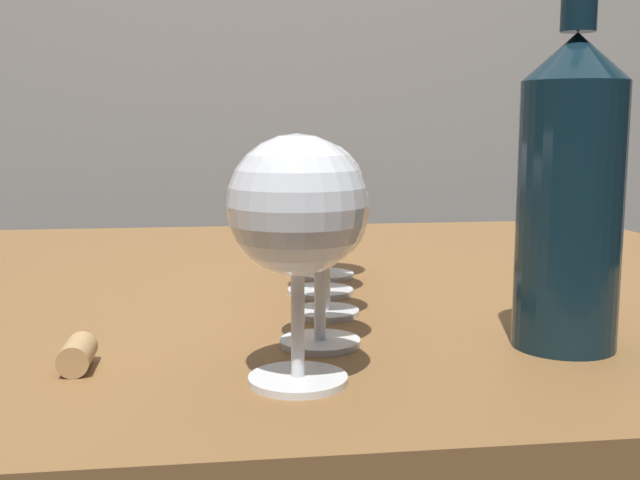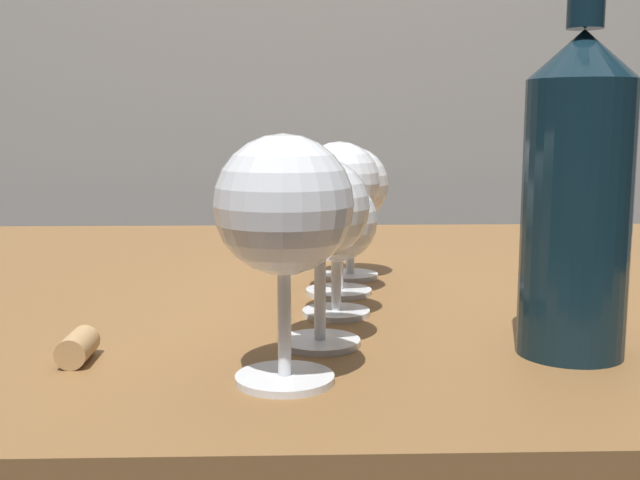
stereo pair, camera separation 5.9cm
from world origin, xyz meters
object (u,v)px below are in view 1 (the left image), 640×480
object	(u,v)px
cork	(77,354)
wine_glass_cabernet	(297,211)
wine_glass_amber	(326,186)
wine_glass_pinot	(320,214)
wine_glass_white	(325,223)
wine_glass_merlot	(320,186)
wine_bottle	(570,187)

from	to	relation	value
cork	wine_glass_cabernet	bearing A→B (deg)	-18.02
wine_glass_amber	cork	size ratio (longest dim) A/B	3.45
wine_glass_cabernet	wine_glass_pinot	distance (m)	0.09
wine_glass_white	wine_glass_merlot	distance (m)	0.09
wine_glass_cabernet	cork	size ratio (longest dim) A/B	3.91
wine_glass_pinot	wine_bottle	distance (m)	0.19
wine_glass_merlot	wine_bottle	world-z (taller)	wine_bottle
wine_glass_amber	wine_glass_cabernet	bearing A→B (deg)	-100.99
wine_glass_white	wine_glass_amber	bearing A→B (deg)	81.79
wine_glass_cabernet	wine_glass_merlot	distance (m)	0.27
cork	wine_glass_amber	bearing A→B (deg)	54.18
wine_glass_amber	wine_glass_pinot	bearing A→B (deg)	-99.00
wine_glass_cabernet	wine_glass_amber	world-z (taller)	wine_glass_cabernet
wine_bottle	wine_glass_white	bearing A→B (deg)	143.96
wine_glass_cabernet	wine_glass_pinot	size ratio (longest dim) A/B	1.13
wine_glass_white	wine_glass_amber	size ratio (longest dim) A/B	0.84
wine_bottle	wine_glass_amber	bearing A→B (deg)	116.19
wine_glass_cabernet	cork	xyz separation A→B (m)	(-0.15, 0.05, -0.10)
wine_glass_cabernet	cork	distance (m)	0.19
wine_glass_cabernet	wine_glass_merlot	size ratio (longest dim) A/B	1.08
wine_glass_pinot	cork	size ratio (longest dim) A/B	3.45
wine_glass_white	cork	distance (m)	0.24
wine_glass_cabernet	wine_bottle	bearing A→B (deg)	15.37
wine_glass_cabernet	wine_glass_white	distance (m)	0.19
wine_glass_pinot	wine_glass_amber	world-z (taller)	same
wine_bottle	cork	xyz separation A→B (m)	(-0.36, -0.01, -0.11)
wine_glass_merlot	cork	world-z (taller)	wine_glass_merlot
wine_glass_white	wine_glass_amber	world-z (taller)	wine_glass_amber
wine_glass_amber	wine_bottle	xyz separation A→B (m)	(0.14, -0.29, 0.02)
wine_glass_cabernet	cork	bearing A→B (deg)	161.98
wine_bottle	cork	bearing A→B (deg)	-178.49
wine_glass_pinot	wine_glass_amber	xyz separation A→B (m)	(0.04, 0.26, -0.00)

